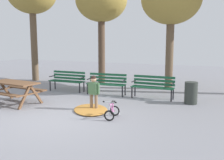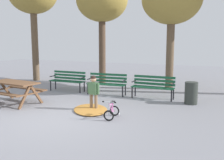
{
  "view_description": "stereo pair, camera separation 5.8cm",
  "coord_description": "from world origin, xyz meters",
  "px_view_note": "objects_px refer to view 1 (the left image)",
  "views": [
    {
      "loc": [
        4.24,
        -5.75,
        2.16
      ],
      "look_at": [
        0.8,
        2.21,
        0.85
      ],
      "focal_mm": 41.46,
      "sensor_mm": 36.0,
      "label": 1
    },
    {
      "loc": [
        4.3,
        -5.73,
        2.16
      ],
      "look_at": [
        0.8,
        2.21,
        0.85
      ],
      "focal_mm": 41.46,
      "sensor_mm": 36.0,
      "label": 2
    }
  ],
  "objects_px": {
    "park_bench_left": "(107,82)",
    "park_bench_right": "(153,85)",
    "trash_bin": "(191,93)",
    "picnic_table": "(14,87)",
    "park_bench_far_left": "(68,79)",
    "child_standing": "(94,90)",
    "kids_bicycle": "(112,111)"
  },
  "relations": [
    {
      "from": "park_bench_left",
      "to": "child_standing",
      "type": "height_order",
      "value": "child_standing"
    },
    {
      "from": "park_bench_right",
      "to": "child_standing",
      "type": "relative_size",
      "value": 1.46
    },
    {
      "from": "child_standing",
      "to": "trash_bin",
      "type": "xyz_separation_m",
      "value": [
        2.72,
        2.06,
        -0.27
      ]
    },
    {
      "from": "picnic_table",
      "to": "park_bench_far_left",
      "type": "bearing_deg",
      "value": 81.43
    },
    {
      "from": "picnic_table",
      "to": "park_bench_left",
      "type": "bearing_deg",
      "value": 49.31
    },
    {
      "from": "picnic_table",
      "to": "park_bench_right",
      "type": "bearing_deg",
      "value": 32.82
    },
    {
      "from": "park_bench_far_left",
      "to": "kids_bicycle",
      "type": "relative_size",
      "value": 2.72
    },
    {
      "from": "picnic_table",
      "to": "trash_bin",
      "type": "relative_size",
      "value": 2.55
    },
    {
      "from": "picnic_table",
      "to": "park_bench_right",
      "type": "distance_m",
      "value": 5.01
    },
    {
      "from": "park_bench_far_left",
      "to": "trash_bin",
      "type": "bearing_deg",
      "value": -3.36
    },
    {
      "from": "picnic_table",
      "to": "child_standing",
      "type": "relative_size",
      "value": 1.77
    },
    {
      "from": "park_bench_left",
      "to": "picnic_table",
      "type": "bearing_deg",
      "value": -130.69
    },
    {
      "from": "picnic_table",
      "to": "park_bench_right",
      "type": "relative_size",
      "value": 1.21
    },
    {
      "from": "picnic_table",
      "to": "child_standing",
      "type": "height_order",
      "value": "child_standing"
    },
    {
      "from": "kids_bicycle",
      "to": "trash_bin",
      "type": "relative_size",
      "value": 0.77
    },
    {
      "from": "park_bench_left",
      "to": "park_bench_right",
      "type": "xyz_separation_m",
      "value": [
        1.91,
        0.04,
        0.0
      ]
    },
    {
      "from": "park_bench_right",
      "to": "trash_bin",
      "type": "relative_size",
      "value": 2.1
    },
    {
      "from": "park_bench_left",
      "to": "park_bench_right",
      "type": "height_order",
      "value": "same"
    },
    {
      "from": "picnic_table",
      "to": "park_bench_far_left",
      "type": "height_order",
      "value": "park_bench_far_left"
    },
    {
      "from": "park_bench_far_left",
      "to": "trash_bin",
      "type": "relative_size",
      "value": 2.1
    },
    {
      "from": "picnic_table",
      "to": "trash_bin",
      "type": "bearing_deg",
      "value": 23.1
    },
    {
      "from": "park_bench_far_left",
      "to": "kids_bicycle",
      "type": "height_order",
      "value": "park_bench_far_left"
    },
    {
      "from": "park_bench_far_left",
      "to": "child_standing",
      "type": "bearing_deg",
      "value": -43.36
    },
    {
      "from": "kids_bicycle",
      "to": "trash_bin",
      "type": "bearing_deg",
      "value": 55.45
    },
    {
      "from": "park_bench_right",
      "to": "kids_bicycle",
      "type": "height_order",
      "value": "park_bench_right"
    },
    {
      "from": "child_standing",
      "to": "park_bench_far_left",
      "type": "bearing_deg",
      "value": 136.64
    },
    {
      "from": "park_bench_far_left",
      "to": "park_bench_right",
      "type": "distance_m",
      "value": 3.8
    },
    {
      "from": "park_bench_far_left",
      "to": "park_bench_left",
      "type": "distance_m",
      "value": 1.89
    },
    {
      "from": "park_bench_right",
      "to": "trash_bin",
      "type": "bearing_deg",
      "value": -12.31
    },
    {
      "from": "child_standing",
      "to": "park_bench_left",
      "type": "bearing_deg",
      "value": 104.79
    },
    {
      "from": "park_bench_left",
      "to": "child_standing",
      "type": "relative_size",
      "value": 1.48
    },
    {
      "from": "child_standing",
      "to": "park_bench_right",
      "type": "bearing_deg",
      "value": 61.52
    }
  ]
}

